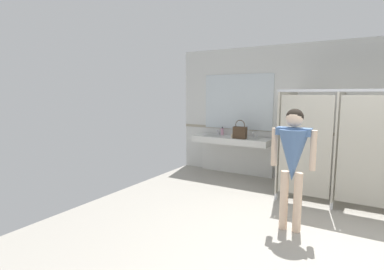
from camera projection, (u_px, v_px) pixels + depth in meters
The scene contains 10 objects.
ground_plane at pixel (344, 247), 3.71m from camera, with size 7.72×5.55×0.10m, color #9E998E.
wall_back at pixel (360, 116), 5.67m from camera, with size 7.72×0.12×2.86m, color silver.
wall_back_tile_band at pixel (358, 136), 5.67m from camera, with size 7.72×0.01×0.06m, color #9E937F.
vanity_counter at pixel (233, 147), 6.78m from camera, with size 1.74×0.59×1.00m.
mirror_panel at pixel (238, 102), 6.82m from camera, with size 1.64×0.02×1.25m, color silver.
bathroom_stalls at pixel (368, 146), 4.80m from camera, with size 2.74×1.42×1.91m.
person_standing at pixel (293, 155), 3.92m from camera, with size 0.58×0.41×1.65m.
handbag at pixel (240, 132), 6.40m from camera, with size 0.29×0.14×0.40m.
soap_dispenser at pixel (222, 132), 6.97m from camera, with size 0.07×0.07×0.19m.
paper_cup at pixel (233, 136), 6.51m from camera, with size 0.07×0.07×0.09m, color beige.
Camera 1 is at (0.16, -3.97, 1.84)m, focal length 27.90 mm.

